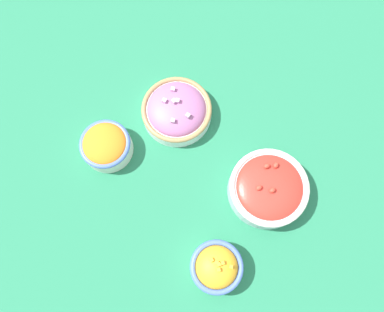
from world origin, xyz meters
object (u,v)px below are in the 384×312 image
bowl_squash (216,267)px  bowl_cherry_tomatoes (268,188)px  bowl_red_onion (177,110)px  bowl_carrots (106,145)px

bowl_squash → bowl_cherry_tomatoes: (0.06, -0.20, 0.00)m
bowl_red_onion → bowl_carrots: bowl_red_onion is taller
bowl_carrots → bowl_squash: bearing=-174.4°
bowl_cherry_tomatoes → bowl_carrots: size_ratio=1.49×
bowl_squash → bowl_carrots: bowl_squash is taller
bowl_squash → bowl_cherry_tomatoes: bearing=-72.6°
bowl_cherry_tomatoes → bowl_red_onion: size_ratio=1.05×
bowl_squash → bowl_cherry_tomatoes: 0.21m
bowl_red_onion → bowl_cherry_tomatoes: bearing=-170.1°
bowl_squash → bowl_carrots: (0.37, 0.04, -0.00)m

